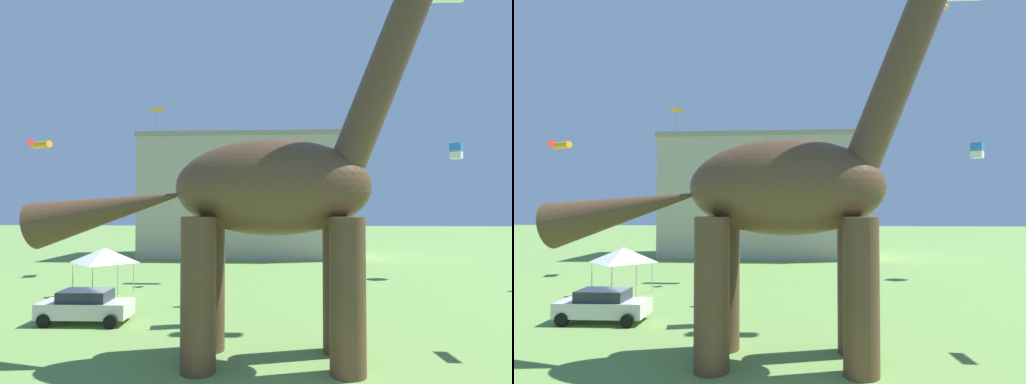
% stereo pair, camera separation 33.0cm
% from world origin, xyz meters
% --- Properties ---
extents(dinosaur_sculpture, '(16.41, 3.48, 17.15)m').
position_xyz_m(dinosaur_sculpture, '(-0.90, 5.19, 6.20)').
color(dinosaur_sculpture, '#513823').
rests_on(dinosaur_sculpture, ground_plane).
extents(parked_sedan_left, '(4.25, 2.02, 1.55)m').
position_xyz_m(parked_sedan_left, '(-9.79, 9.89, 0.81)').
color(parked_sedan_left, silver).
rests_on(parked_sedan_left, ground_plane).
extents(person_photographer, '(0.66, 0.29, 1.75)m').
position_xyz_m(person_photographer, '(-5.20, 13.69, 1.06)').
color(person_photographer, black).
rests_on(person_photographer, ground_plane).
extents(festival_canopy_tent, '(3.15, 3.15, 3.00)m').
position_xyz_m(festival_canopy_tent, '(-11.34, 15.87, 2.54)').
color(festival_canopy_tent, '#B2B2B7').
rests_on(festival_canopy_tent, ground_plane).
extents(kite_trailing, '(1.53, 1.75, 1.80)m').
position_xyz_m(kite_trailing, '(-11.05, 25.96, 13.79)').
color(kite_trailing, orange).
extents(kite_near_low, '(1.18, 1.18, 1.21)m').
position_xyz_m(kite_near_low, '(13.53, 25.33, 10.00)').
color(kite_near_low, '#287AE5').
extents(kite_mid_center, '(0.94, 0.94, 1.12)m').
position_xyz_m(kite_mid_center, '(-1.51, 10.59, 6.14)').
color(kite_mid_center, yellow).
extents(kite_mid_left, '(1.58, 1.58, 0.45)m').
position_xyz_m(kite_mid_left, '(-15.71, 15.99, 9.43)').
color(kite_mid_left, orange).
extents(kite_far_right, '(2.33, 1.96, 0.69)m').
position_xyz_m(kite_far_right, '(-4.28, 22.01, 9.16)').
color(kite_far_right, black).
extents(background_building_block, '(23.14, 9.64, 13.52)m').
position_xyz_m(background_building_block, '(-4.46, 39.45, 6.77)').
color(background_building_block, '#B7A893').
rests_on(background_building_block, ground_plane).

